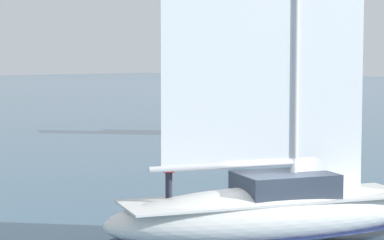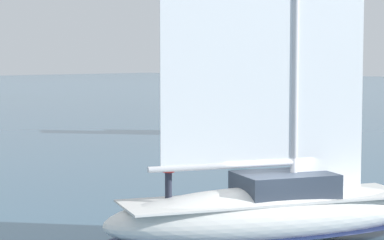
# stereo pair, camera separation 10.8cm
# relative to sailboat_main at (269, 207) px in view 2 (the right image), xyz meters

# --- Properties ---
(sailboat_main) EXTENTS (10.17, 7.43, 13.87)m
(sailboat_main) POSITION_rel_sailboat_main_xyz_m (0.00, 0.00, 0.00)
(sailboat_main) COLOR white
(sailboat_main) RESTS_ON ground
(sailboat_moored_near_marina) EXTENTS (4.80, 5.96, 8.34)m
(sailboat_moored_near_marina) POSITION_rel_sailboat_main_xyz_m (25.46, 20.52, -0.37)
(sailboat_moored_near_marina) COLOR #194C47
(sailboat_moored_near_marina) RESTS_ON ground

